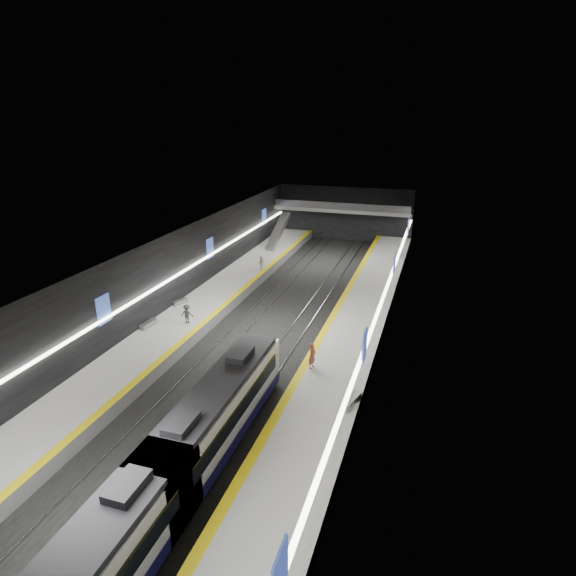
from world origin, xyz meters
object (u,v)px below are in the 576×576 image
(bench_right_far, at_px, (399,254))
(passenger_left_b, at_px, (187,314))
(escalator, at_px, (278,231))
(bench_left_far, at_px, (180,302))
(passenger_right_a, at_px, (312,356))
(bench_left_near, at_px, (148,324))
(passenger_left_a, at_px, (261,263))
(bench_right_near, at_px, (351,401))
(train, at_px, (160,486))

(bench_right_far, xyz_separation_m, passenger_left_b, (-15.80, -26.85, 0.64))
(escalator, bearing_deg, passenger_left_b, -88.15)
(bench_left_far, height_order, passenger_left_b, passenger_left_b)
(passenger_right_a, bearing_deg, passenger_left_b, 84.64)
(bench_left_near, xyz_separation_m, passenger_left_a, (3.73, 17.88, 0.59))
(bench_right_near, relative_size, passenger_left_b, 1.15)
(train, distance_m, bench_right_far, 46.37)
(bench_left_near, height_order, passenger_left_b, passenger_left_b)
(escalator, distance_m, passenger_left_a, 11.52)
(bench_right_near, relative_size, bench_right_far, 1.07)
(escalator, height_order, passenger_left_a, escalator)
(escalator, bearing_deg, bench_right_far, -2.30)
(escalator, xyz_separation_m, passenger_left_a, (1.73, -11.33, -1.09))
(bench_right_near, distance_m, passenger_right_a, 5.22)
(bench_left_far, distance_m, bench_right_near, 22.33)
(train, bearing_deg, passenger_left_a, 103.21)
(passenger_left_a, bearing_deg, bench_right_near, 42.19)
(bench_left_near, distance_m, bench_right_near, 20.00)
(escalator, bearing_deg, train, -77.87)
(bench_right_far, xyz_separation_m, passenger_left_a, (-14.95, -10.66, 0.58))
(bench_left_far, relative_size, bench_right_far, 0.88)
(escalator, relative_size, bench_left_far, 4.89)
(bench_left_near, height_order, passenger_right_a, passenger_right_a)
(bench_left_far, bearing_deg, train, -40.60)
(bench_right_near, height_order, passenger_right_a, passenger_right_a)
(bench_right_far, bearing_deg, bench_left_near, -123.66)
(bench_left_near, xyz_separation_m, passenger_right_a, (15.40, -2.54, 0.75))
(bench_left_near, relative_size, passenger_right_a, 0.94)
(bench_left_far, bearing_deg, passenger_left_a, 94.89)
(bench_right_near, distance_m, passenger_left_b, 17.97)
(train, bearing_deg, passenger_right_a, 77.05)
(train, xyz_separation_m, passenger_left_a, (-8.27, 35.21, -0.38))
(bench_left_far, height_order, passenger_left_a, passenger_left_a)
(train, relative_size, passenger_left_b, 15.53)
(bench_left_near, xyz_separation_m, passenger_left_b, (2.89, 1.69, 0.64))
(train, height_order, bench_right_far, train)
(bench_left_near, bearing_deg, escalator, 90.41)
(bench_right_near, bearing_deg, bench_left_near, 176.52)
(escalator, xyz_separation_m, bench_right_far, (16.69, -0.67, -1.67))
(bench_right_far, bearing_deg, passenger_left_a, -144.95)
(train, relative_size, passenger_left_a, 16.62)
(bench_left_far, xyz_separation_m, passenger_right_a, (15.40, -8.03, 0.78))
(passenger_left_b, bearing_deg, bench_left_far, -58.92)
(bench_right_near, distance_m, passenger_left_a, 28.56)
(passenger_left_a, bearing_deg, passenger_left_b, 6.88)
(train, distance_m, passenger_left_a, 36.17)
(escalator, height_order, bench_right_near, escalator)
(train, bearing_deg, bench_left_near, 124.70)
(bench_left_far, relative_size, passenger_left_b, 0.94)
(bench_right_near, bearing_deg, passenger_left_a, 137.03)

